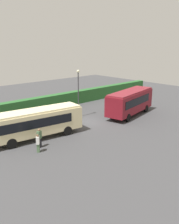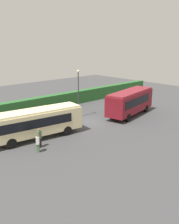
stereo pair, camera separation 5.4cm
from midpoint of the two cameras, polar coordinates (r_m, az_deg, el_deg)
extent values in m
plane|color=#424244|center=(31.60, -0.50, -2.17)|extent=(64.00, 64.00, 0.00)
cube|color=beige|center=(26.37, -11.90, -2.33)|extent=(9.88, 3.48, 2.27)
cube|color=#F8E8B2|center=(26.02, -12.05, 0.26)|extent=(9.57, 3.26, 0.20)
cube|color=black|center=(27.23, -13.53, -1.26)|extent=(7.49, 0.94, 0.91)
cube|color=black|center=(25.13, -11.45, -2.55)|extent=(7.49, 0.94, 0.91)
cube|color=black|center=(28.47, -3.01, -0.09)|extent=(0.27, 1.91, 0.95)
cube|color=silver|center=(28.29, -3.03, 1.24)|extent=(0.19, 1.28, 0.28)
cylinder|color=black|center=(28.89, -7.22, -2.99)|extent=(1.03, 0.40, 1.00)
cylinder|color=black|center=(27.12, -5.03, -4.18)|extent=(1.03, 0.40, 1.00)
cylinder|color=black|center=(26.76, -18.59, -5.26)|extent=(1.03, 0.40, 1.00)
cylinder|color=black|center=(24.84, -17.08, -6.76)|extent=(1.03, 0.40, 1.00)
sphere|color=silver|center=(29.30, -3.64, -1.80)|extent=(0.22, 0.22, 0.22)
sphere|color=silver|center=(28.27, -2.25, -2.44)|extent=(0.22, 0.22, 0.22)
cube|color=maroon|center=(34.38, 9.01, 2.26)|extent=(9.04, 4.23, 2.55)
cube|color=maroon|center=(34.10, 9.11, 4.51)|extent=(8.75, 3.98, 0.20)
cube|color=black|center=(34.63, 6.92, 2.96)|extent=(6.67, 1.41, 1.02)
cube|color=black|center=(33.51, 10.74, 2.37)|extent=(6.67, 1.41, 1.02)
cube|color=black|center=(38.19, 12.03, 3.92)|extent=(0.46, 2.03, 1.07)
cube|color=silver|center=(38.04, 12.10, 5.08)|extent=(0.32, 1.37, 0.28)
cylinder|color=black|center=(37.55, 9.23, 1.31)|extent=(1.04, 0.48, 1.00)
cylinder|color=black|center=(36.61, 12.47, 0.77)|extent=(1.04, 0.48, 1.00)
cylinder|color=black|center=(32.96, 4.97, -0.57)|extent=(1.04, 0.48, 1.00)
cylinder|color=black|center=(31.89, 8.55, -1.25)|extent=(1.04, 0.48, 1.00)
sphere|color=silver|center=(38.74, 11.00, 2.27)|extent=(0.22, 0.22, 0.22)
sphere|color=silver|center=(38.20, 12.88, 1.98)|extent=(0.22, 0.22, 0.22)
cube|color=#4C6B47|center=(23.55, -11.44, -7.88)|extent=(0.36, 0.37, 0.79)
cube|color=silver|center=(23.27, -11.54, -6.21)|extent=(0.48, 0.50, 0.69)
sphere|color=brown|center=(23.11, -11.60, -5.16)|extent=(0.22, 0.22, 0.22)
cube|color=black|center=(24.53, -11.14, -6.80)|extent=(0.37, 0.34, 0.86)
cube|color=#4C6B47|center=(24.24, -11.24, -5.04)|extent=(0.53, 0.43, 0.75)
sphere|color=#8C6647|center=(24.07, -11.30, -3.94)|extent=(0.24, 0.24, 0.24)
cube|color=black|center=(29.18, -14.39, -3.35)|extent=(0.39, 0.38, 0.85)
cube|color=maroon|center=(28.93, -14.49, -1.86)|extent=(0.55, 0.50, 0.74)
sphere|color=beige|center=(28.80, -14.56, -0.94)|extent=(0.23, 0.23, 0.23)
cube|color=#2B632D|center=(37.73, -9.03, 2.15)|extent=(44.00, 1.19, 1.98)
cone|color=orange|center=(40.62, 6.77, 2.20)|extent=(0.36, 0.36, 0.60)
cylinder|color=#38383D|center=(32.84, -2.55, 3.74)|extent=(0.14, 0.14, 5.80)
sphere|color=beige|center=(32.34, -2.61, 9.09)|extent=(0.36, 0.36, 0.36)
camera|label=1|loc=(0.03, -90.05, -0.01)|focal=40.92mm
camera|label=2|loc=(0.03, 89.95, 0.01)|focal=40.92mm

